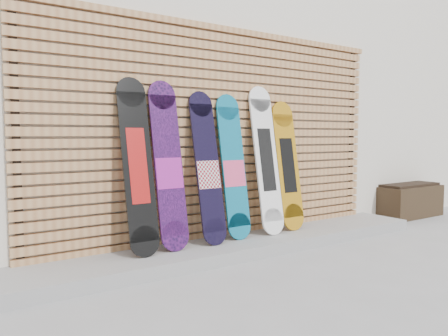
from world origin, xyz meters
The scene contains 11 objects.
ground centered at (0.00, 0.00, 0.00)m, with size 80.00×80.00×0.00m, color gray.
building centered at (0.50, 3.50, 1.80)m, with size 12.00×5.00×3.60m, color beige.
concrete_step centered at (-0.15, 0.68, 0.06)m, with size 4.60×0.70×0.12m, color gray.
slat_wall centered at (-0.15, 0.97, 1.21)m, with size 4.26×0.08×2.29m.
planter_box centered at (2.97, 0.84, 0.24)m, with size 1.07×0.45×0.48m.
snowboard_0 centered at (-1.23, 0.78, 0.91)m, with size 0.28×0.34×1.58m.
snowboard_1 centered at (-0.92, 0.79, 0.89)m, with size 0.28×0.31×1.57m.
snowboard_2 centered at (-0.50, 0.77, 0.85)m, with size 0.26×0.34×1.49m.
snowboard_3 centered at (-0.17, 0.80, 0.85)m, with size 0.27×0.28×1.48m.
snowboard_4 centered at (0.25, 0.79, 0.91)m, with size 0.29×0.32×1.59m.
snowboard_5 centered at (0.58, 0.81, 0.84)m, with size 0.30×0.28×1.44m.
Camera 1 is at (-2.76, -2.82, 1.17)m, focal length 35.00 mm.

